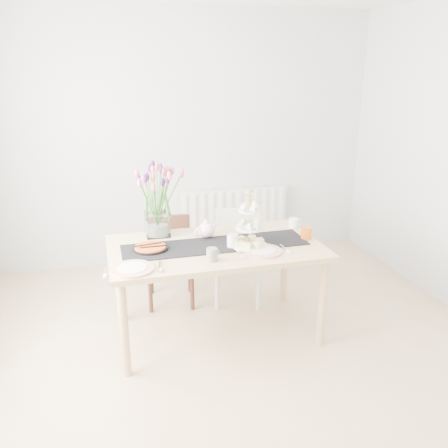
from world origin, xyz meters
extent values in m
plane|color=tan|center=(0.00, 0.00, 0.00)|extent=(4.50, 4.50, 0.00)
plane|color=#B6B9BB|center=(0.00, 2.25, 1.30)|extent=(4.00, 0.00, 4.00)
cube|color=white|center=(0.50, 2.19, 0.45)|extent=(1.20, 0.08, 0.60)
cube|color=tan|center=(-0.10, 0.61, 0.73)|extent=(1.60, 0.90, 0.04)
cylinder|color=tan|center=(-0.83, 0.23, 0.35)|extent=(0.06, 0.06, 0.71)
cylinder|color=tan|center=(0.63, 0.23, 0.35)|extent=(0.06, 0.06, 0.71)
cylinder|color=tan|center=(-0.83, 0.99, 0.35)|extent=(0.06, 0.06, 0.71)
cylinder|color=tan|center=(0.63, 0.99, 0.35)|extent=(0.06, 0.06, 0.71)
cube|color=#351B13|center=(-0.37, 1.23, 0.39)|extent=(0.43, 0.43, 0.04)
cube|color=#351B13|center=(-0.34, 1.40, 0.59)|extent=(0.38, 0.09, 0.36)
cylinder|color=#351B13|center=(-0.57, 1.08, 0.18)|extent=(0.04, 0.04, 0.37)
cylinder|color=#351B13|center=(-0.21, 1.03, 0.18)|extent=(0.04, 0.04, 0.37)
cylinder|color=#351B13|center=(-0.52, 1.43, 0.18)|extent=(0.04, 0.04, 0.37)
cylinder|color=#351B13|center=(-0.16, 1.38, 0.18)|extent=(0.04, 0.04, 0.37)
cube|color=silver|center=(0.22, 1.10, 0.41)|extent=(0.50, 0.50, 0.04)
cube|color=silver|center=(0.27, 1.27, 0.63)|extent=(0.40, 0.15, 0.39)
cylinder|color=silver|center=(0.00, 0.97, 0.20)|extent=(0.04, 0.04, 0.39)
cylinder|color=silver|center=(0.34, 0.88, 0.20)|extent=(0.04, 0.04, 0.39)
cylinder|color=silver|center=(0.10, 1.32, 0.20)|extent=(0.04, 0.04, 0.39)
cylinder|color=silver|center=(0.44, 1.22, 0.20)|extent=(0.04, 0.04, 0.39)
cube|color=black|center=(-0.10, 0.61, 0.75)|extent=(1.40, 0.35, 0.01)
cube|color=silver|center=(-0.50, 0.95, 0.84)|extent=(0.18, 0.18, 0.18)
cylinder|color=gold|center=(0.13, 0.52, 0.95)|extent=(0.01, 0.01, 0.39)
cylinder|color=white|center=(0.13, 0.52, 0.76)|extent=(0.27, 0.27, 0.01)
cylinder|color=white|center=(0.13, 0.52, 0.90)|extent=(0.21, 0.21, 0.01)
cylinder|color=white|center=(0.13, 0.52, 1.04)|extent=(0.17, 0.17, 0.01)
cylinder|color=white|center=(0.63, 0.84, 0.79)|extent=(0.10, 0.10, 0.08)
cylinder|color=black|center=(-0.59, 0.64, 0.76)|extent=(0.26, 0.26, 0.02)
cylinder|color=#D7511E|center=(-0.59, 0.64, 0.78)|extent=(0.23, 0.23, 0.01)
cylinder|color=slate|center=(-0.20, 0.33, 0.80)|extent=(0.11, 0.11, 0.09)
cylinder|color=white|center=(0.01, 0.54, 0.80)|extent=(0.09, 0.09, 0.10)
cylinder|color=orange|center=(0.62, 0.56, 0.80)|extent=(0.12, 0.12, 0.10)
cylinder|color=silver|center=(-0.75, 0.32, 0.76)|extent=(0.34, 0.34, 0.02)
cylinder|color=white|center=(0.20, 0.40, 0.76)|extent=(0.30, 0.30, 0.01)
camera|label=1|loc=(-0.91, -2.64, 2.05)|focal=38.00mm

